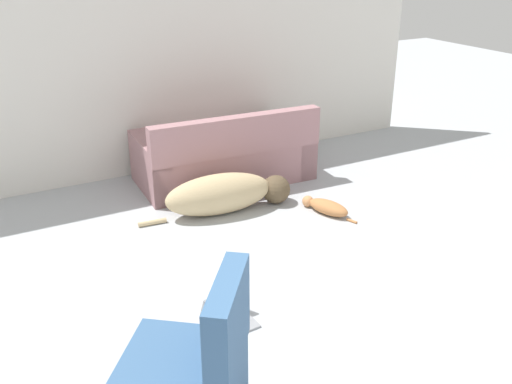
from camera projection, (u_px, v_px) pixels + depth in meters
wall_back at (114, 49)px, 5.77m from camera, size 7.51×0.06×2.75m
couch at (225, 157)px, 6.08m from camera, size 1.85×1.00×0.80m
dog at (226, 194)px, 5.39m from camera, size 1.52×0.47×0.39m
cat at (326, 207)px, 5.40m from camera, size 0.31×0.61×0.13m
laptop_open at (227, 313)px, 3.85m from camera, size 0.34×0.32×0.21m
side_chair at (190, 380)px, 2.92m from camera, size 0.82×0.81×0.92m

